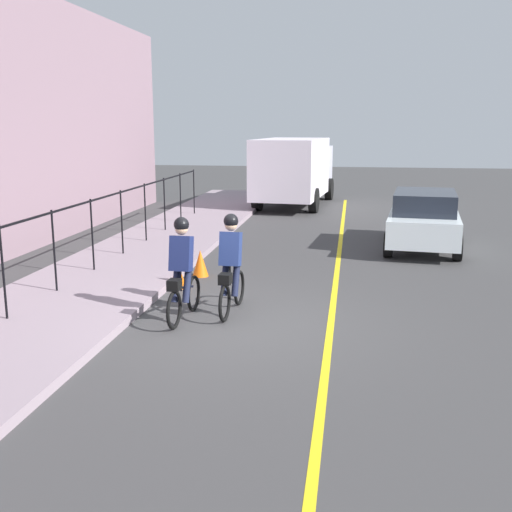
% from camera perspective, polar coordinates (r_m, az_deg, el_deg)
% --- Properties ---
extents(ground_plane, '(80.00, 80.00, 0.00)m').
position_cam_1_polar(ground_plane, '(10.72, -1.75, -6.19)').
color(ground_plane, '#3C3B3C').
extents(lane_line_centre, '(36.00, 0.12, 0.01)m').
position_cam_1_polar(lane_line_centre, '(10.56, 6.87, -6.56)').
color(lane_line_centre, yellow).
rests_on(lane_line_centre, ground).
extents(sidewalk, '(40.00, 3.20, 0.15)m').
position_cam_1_polar(sidewalk, '(11.78, -18.29, -4.74)').
color(sidewalk, gray).
rests_on(sidewalk, ground).
extents(iron_fence, '(21.68, 0.04, 1.60)m').
position_cam_1_polar(iron_fence, '(12.55, -18.24, 2.17)').
color(iron_fence, black).
rests_on(iron_fence, sidewalk).
extents(cyclist_lead, '(1.71, 0.38, 1.83)m').
position_cam_1_polar(cyclist_lead, '(10.99, -2.33, -0.82)').
color(cyclist_lead, black).
rests_on(cyclist_lead, ground).
extents(cyclist_follow, '(1.71, 0.38, 1.83)m').
position_cam_1_polar(cyclist_follow, '(10.66, -6.85, -1.29)').
color(cyclist_follow, black).
rests_on(cyclist_follow, ground).
extents(patrol_sedan, '(4.57, 2.30, 1.58)m').
position_cam_1_polar(patrol_sedan, '(17.55, 15.22, 3.35)').
color(patrol_sedan, white).
rests_on(patrol_sedan, ground).
extents(box_truck_background, '(6.90, 3.04, 2.78)m').
position_cam_1_polar(box_truck_background, '(25.84, 3.59, 8.06)').
color(box_truck_background, silver).
rests_on(box_truck_background, ground).
extents(traffic_cone_near, '(0.36, 0.36, 0.60)m').
position_cam_1_polar(traffic_cone_near, '(13.93, -5.16, -0.65)').
color(traffic_cone_near, orange).
rests_on(traffic_cone_near, ground).
extents(traffic_cone_far, '(0.36, 0.36, 0.54)m').
position_cam_1_polar(traffic_cone_far, '(13.00, -7.23, -1.77)').
color(traffic_cone_far, '#F26208').
rests_on(traffic_cone_far, ground).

